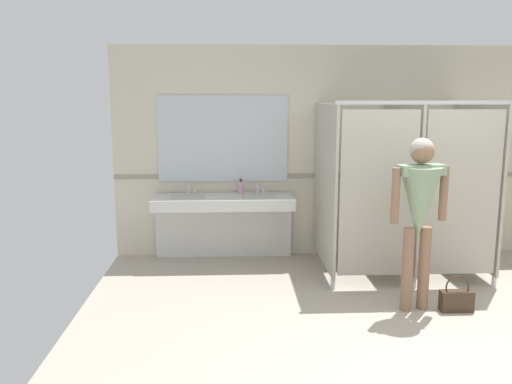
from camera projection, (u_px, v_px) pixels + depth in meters
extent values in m
cube|color=#B2A899|center=(467.00, 350.00, 4.50)|extent=(6.97, 6.00, 0.10)
cube|color=beige|center=(383.00, 152.00, 6.96)|extent=(6.97, 0.12, 2.70)
cube|color=#9E937F|center=(383.00, 175.00, 6.95)|extent=(6.97, 0.01, 0.06)
cube|color=silver|center=(223.00, 202.00, 6.61)|extent=(1.75, 0.56, 0.14)
cube|color=silver|center=(224.00, 230.00, 6.92)|extent=(1.75, 0.08, 0.70)
cube|color=beige|center=(188.00, 201.00, 6.56)|extent=(0.42, 0.31, 0.11)
cylinder|color=silver|center=(189.00, 190.00, 6.76)|extent=(0.04, 0.04, 0.11)
cylinder|color=silver|center=(188.00, 187.00, 6.69)|extent=(0.03, 0.11, 0.03)
sphere|color=silver|center=(195.00, 191.00, 6.77)|extent=(0.04, 0.04, 0.04)
cube|color=beige|center=(258.00, 200.00, 6.60)|extent=(0.42, 0.31, 0.11)
cylinder|color=silver|center=(258.00, 189.00, 6.80)|extent=(0.04, 0.04, 0.11)
cylinder|color=silver|center=(258.00, 186.00, 6.73)|extent=(0.03, 0.11, 0.03)
sphere|color=silver|center=(263.00, 191.00, 6.81)|extent=(0.04, 0.04, 0.04)
cube|color=silver|center=(223.00, 139.00, 6.76)|extent=(1.65, 0.02, 1.09)
cube|color=#B2AD9E|center=(325.00, 184.00, 6.21)|extent=(0.03, 1.38, 1.86)
cylinder|color=silver|center=(333.00, 284.00, 5.77)|extent=(0.05, 0.05, 0.12)
cube|color=#B2AD9E|center=(400.00, 184.00, 6.25)|extent=(0.03, 1.38, 1.86)
cylinder|color=silver|center=(414.00, 283.00, 5.81)|extent=(0.05, 0.05, 0.12)
cube|color=#B2AD9E|center=(475.00, 183.00, 6.29)|extent=(0.03, 1.38, 1.86)
cylinder|color=silver|center=(494.00, 281.00, 5.85)|extent=(0.05, 0.05, 0.12)
cube|color=#B2AD9E|center=(378.00, 194.00, 5.58)|extent=(0.82, 0.03, 1.76)
cube|color=#B2AD9E|center=(462.00, 194.00, 5.62)|extent=(0.82, 0.03, 1.76)
cube|color=#B7BABF|center=(425.00, 103.00, 5.43)|extent=(1.85, 0.04, 0.04)
cylinder|color=#8C664C|center=(424.00, 268.00, 5.19)|extent=(0.11, 0.11, 0.83)
cylinder|color=#8C664C|center=(407.00, 270.00, 5.15)|extent=(0.11, 0.11, 0.83)
cone|color=gray|center=(419.00, 204.00, 5.05)|extent=(0.47, 0.47, 0.71)
cube|color=gray|center=(421.00, 170.00, 4.99)|extent=(0.47, 0.25, 0.10)
cylinder|color=#8C664C|center=(444.00, 193.00, 5.10)|extent=(0.08, 0.08, 0.53)
cylinder|color=#8C664C|center=(396.00, 196.00, 4.97)|extent=(0.08, 0.08, 0.53)
sphere|color=#8C664C|center=(422.00, 152.00, 4.96)|extent=(0.22, 0.22, 0.22)
sphere|color=#A59E93|center=(422.00, 150.00, 4.97)|extent=(0.23, 0.23, 0.23)
cube|color=#3F2D1E|center=(456.00, 301.00, 5.18)|extent=(0.32, 0.12, 0.20)
torus|color=#3F2D1E|center=(457.00, 287.00, 5.15)|extent=(0.24, 0.02, 0.24)
cylinder|color=#D899B2|center=(241.00, 188.00, 6.76)|extent=(0.07, 0.07, 0.16)
cylinder|color=black|center=(241.00, 180.00, 6.74)|extent=(0.03, 0.03, 0.04)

